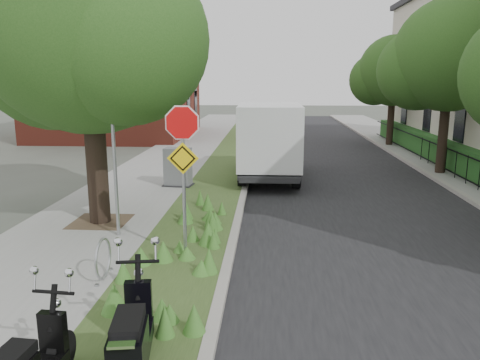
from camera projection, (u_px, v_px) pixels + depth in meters
The scene contains 19 objects.
ground at pixel (252, 274), 9.05m from camera, with size 120.00×120.00×0.00m, color #4C5147.
sidewalk_near at pixel (157, 170), 19.05m from camera, with size 3.50×60.00×0.12m, color gray.
verge at pixel (224, 171), 18.89m from camera, with size 2.00×60.00×0.12m, color #364E21.
kerb_near at pixel (249, 171), 18.82m from camera, with size 0.20×60.00×0.13m, color #9E9991.
road at pixel (337, 174), 18.62m from camera, with size 7.00×60.00×0.01m, color black.
kerb_far at pixel (426, 174), 18.39m from camera, with size 0.20×60.00×0.13m, color #9E9991.
footpath_far at pixel (471, 174), 18.29m from camera, with size 3.20×60.00×0.12m, color gray.
street_tree_main at pixel (86, 32), 11.08m from camera, with size 6.21×5.54×7.66m.
bare_post at pixel (114, 151), 10.56m from camera, with size 0.08×0.08×4.00m.
bike_hoop at pixel (103, 259), 8.53m from camera, with size 0.06×0.78×0.77m.
sign_assembly at pixel (183, 150), 9.22m from camera, with size 0.94×0.08×3.22m.
fence_far at pixel (446, 159), 18.22m from camera, with size 0.04×24.00×1.00m.
hedge_far at pixel (464, 159), 18.18m from camera, with size 1.00×24.00×1.10m, color #1E4C1B.
brick_building at pixel (118, 71), 30.21m from camera, with size 9.40×10.40×8.30m.
far_tree_b at pixel (448, 61), 17.50m from camera, with size 4.83×4.31×6.56m.
far_tree_c at pixel (392, 74), 25.39m from camera, with size 4.37×3.89×5.93m.
scooter_far at pixel (132, 346), 5.60m from camera, with size 0.59×1.94×0.93m.
box_truck at pixel (269, 138), 17.32m from camera, with size 2.21×5.35×2.41m.
utility_cabinet at pixel (178, 168), 15.96m from camera, with size 1.05×0.77×1.30m.
Camera 1 is at (0.30, -8.46, 3.70)m, focal length 35.00 mm.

